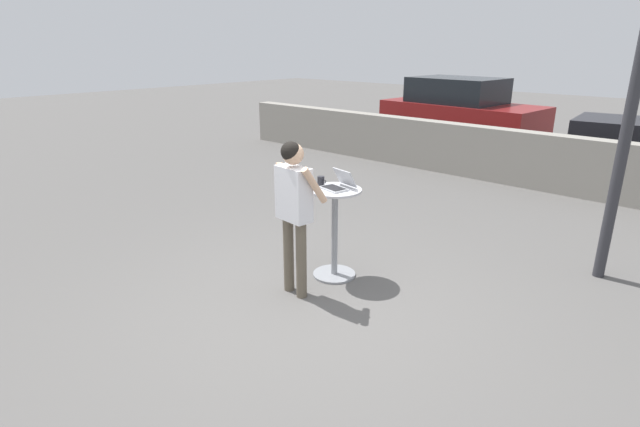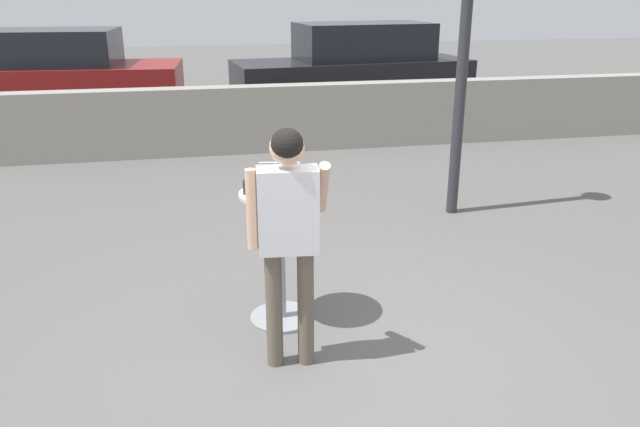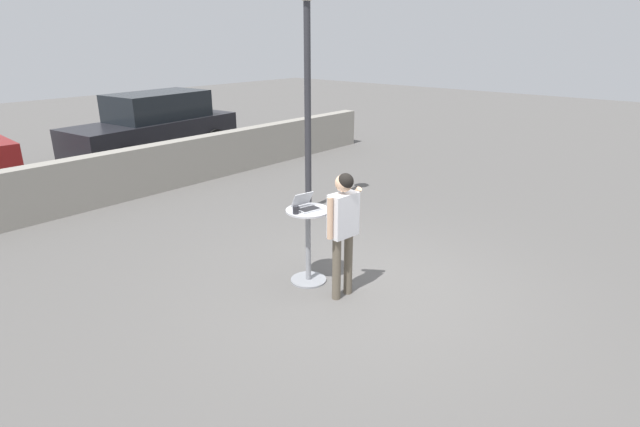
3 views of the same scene
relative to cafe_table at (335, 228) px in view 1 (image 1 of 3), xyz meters
The scene contains 7 objects.
ground_plane 1.01m from the cafe_table, 66.79° to the right, with size 50.00×50.00×0.00m, color #5B5956.
pavement_kerb 5.27m from the cafe_table, 86.45° to the left, with size 14.81×0.35×1.01m.
cafe_table is the anchor object (origin of this frame).
laptop 0.50m from the cafe_table, 71.60° to the left, with size 0.35×0.36×0.20m.
coffee_mug 0.54m from the cafe_table, behind, with size 0.11×0.08×0.10m.
standing_person 0.75m from the cafe_table, 92.48° to the right, with size 0.54×0.34×1.63m.
parked_car_near_street 8.90m from the cafe_table, 108.83° to the left, with size 4.22×2.21×1.68m.
Camera 1 is at (3.04, -3.18, 2.52)m, focal length 28.00 mm.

